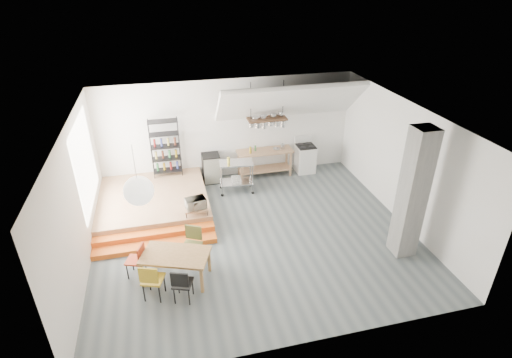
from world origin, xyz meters
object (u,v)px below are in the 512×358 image
object	(u,v)px
stove	(305,158)
rolling_cart	(236,173)
dining_table	(176,257)
mini_fridge	(211,168)

from	to	relation	value
stove	rolling_cart	size ratio (longest dim) A/B	1.12
stove	rolling_cart	world-z (taller)	stove
dining_table	mini_fridge	distance (m)	4.61
stove	mini_fridge	distance (m)	3.15
dining_table	rolling_cart	bearing A→B (deg)	80.90
mini_fridge	stove	bearing A→B (deg)	-0.80
stove	rolling_cart	xyz separation A→B (m)	(-2.51, -0.82, 0.16)
stove	rolling_cart	bearing A→B (deg)	-161.96
rolling_cart	mini_fridge	xyz separation A→B (m)	(-0.64, 0.86, -0.18)
dining_table	stove	bearing A→B (deg)	64.65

